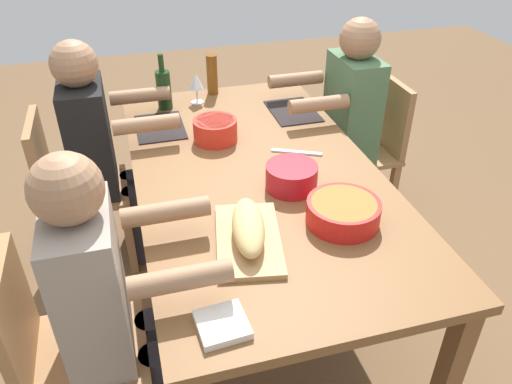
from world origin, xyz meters
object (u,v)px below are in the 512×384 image
Objects in this scene: diner_near_right at (106,291)px; bread_loaf at (248,227)px; serving_bowl_salad at (215,129)px; cutting_board at (248,239)px; diner_near_left at (99,143)px; wine_bottle at (164,89)px; beer_bottle at (212,75)px; serving_bowl_pasta at (292,175)px; napkin_stack at (222,324)px; chair_near_right at (60,348)px; serving_bowl_fruit at (343,211)px; wine_glass at (196,82)px; diner_far_left at (345,113)px; chair_far_left at (371,143)px; chair_near_left at (69,185)px; dining_table at (256,185)px.

bread_loaf is (-0.07, 0.49, 0.11)m from diner_near_right.
serving_bowl_salad is 0.77m from cutting_board.
diner_near_right is 1.04m from diner_near_left.
wine_bottle is 0.31m from beer_bottle.
diner_near_right is 0.83m from serving_bowl_pasta.
bread_loaf is 1.21m from wine_bottle.
serving_bowl_salad is 0.71× the size of wine_bottle.
diner_near_right is at bearing -131.44° from napkin_stack.
chair_near_right is 1.15m from serving_bowl_salad.
wine_glass is (-1.21, -0.32, 0.07)m from serving_bowl_fruit.
serving_bowl_pasta is 1.25× the size of wine_glass.
diner_near_left is at bearing -132.73° from serving_bowl_pasta.
cutting_board is 0.39m from napkin_stack.
chair_near_right is 0.71× the size of diner_near_right.
napkin_stack is (1.55, -0.03, -0.10)m from wine_bottle.
serving_bowl_salad is at bearing 147.39° from diner_near_right.
wine_glass is at bearing -179.17° from serving_bowl_salad.
serving_bowl_fruit is at bearing -24.67° from diner_far_left.
bread_loaf reaches higher than napkin_stack.
chair_far_left is 0.28m from diner_far_left.
chair_far_left is 2.12× the size of cutting_board.
chair_far_left is 1.00× the size of chair_near_left.
beer_bottle is (-1.31, -0.21, 0.06)m from serving_bowl_fruit.
diner_near_left is 0.74m from beer_bottle.
chair_near_right is 3.18× the size of serving_bowl_fruit.
cutting_board is (0.97, 0.67, 0.27)m from chair_near_left.
beer_bottle is at bearing 173.73° from bread_loaf.
diner_near_right is (0.52, -0.64, 0.03)m from dining_table.
diner_far_left is at bearing 140.66° from cutting_board.
napkin_stack is at bearing -21.90° from dining_table.
diner_near_right is 1.40m from wine_glass.
wine_bottle is (-1.27, 0.54, 0.37)m from chair_near_right.
cutting_board is (0.97, -0.98, 0.27)m from chair_far_left.
beer_bottle reaches higher than chair_near_right.
diner_far_left is 1.41× the size of chair_near_left.
bread_loaf is at bearing -87.39° from serving_bowl_fruit.
beer_bottle is (-1.39, 0.82, 0.37)m from chair_near_right.
chair_near_right is 4.10× the size of serving_bowl_pasta.
wine_bottle is at bearing -82.68° from wine_glass.
chair_near_left is (0.00, -1.66, 0.00)m from chair_far_left.
chair_near_right is at bearing -85.33° from serving_bowl_fruit.
chair_far_left is at bearing 90.00° from diner_far_left.
wine_glass is at bearing -167.05° from serving_bowl_pasta.
serving_bowl_fruit is 1.21× the size of beer_bottle.
beer_bottle is (-0.35, -0.84, 0.37)m from chair_far_left.
napkin_stack is (0.64, -0.42, -0.05)m from serving_bowl_pasta.
serving_bowl_salad is 0.93× the size of beer_bottle.
chair_near_right is 2.12× the size of cutting_board.
chair_near_left is 3.18× the size of serving_bowl_fruit.
dining_table is at bearing -51.05° from diner_far_left.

